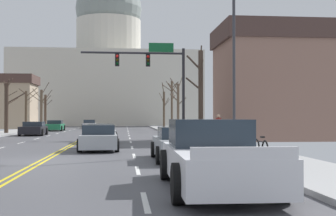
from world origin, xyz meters
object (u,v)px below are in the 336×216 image
sedan_near_02 (180,145)px  sedan_oncoming_01 (55,126)px  street_lamp_right (229,46)px  pedestrian_00 (219,127)px  bicycle_parked (261,149)px  pickup_truck_near_03 (214,158)px  sedan_oncoming_00 (34,129)px  sedan_near_00 (101,134)px  sedan_near_01 (99,138)px  signal_gantry (155,70)px  sedan_oncoming_02 (89,124)px

sedan_near_02 → sedan_oncoming_01: sedan_near_02 is taller
street_lamp_right → pedestrian_00: size_ratio=4.95×
bicycle_parked → pickup_truck_near_03: bearing=-116.5°
sedan_near_02 → sedan_oncoming_01: 37.96m
sedan_oncoming_00 → sedan_near_00: bearing=-60.3°
sedan_oncoming_00 → sedan_oncoming_01: size_ratio=0.91×
sedan_oncoming_00 → pedestrian_00: (13.69, -14.45, 0.48)m
pickup_truck_near_03 → sedan_oncoming_00: 32.31m
pickup_truck_near_03 → sedan_near_00: bearing=100.6°
street_lamp_right → bicycle_parked: (0.18, -4.31, -4.51)m
sedan_oncoming_01 → sedan_near_00: bearing=-74.7°
pedestrian_00 → bicycle_parked: (-0.58, -10.29, -0.58)m
pickup_truck_near_03 → sedan_near_01: bearing=105.2°
sedan_near_00 → sedan_oncoming_01: (-6.59, 24.15, 0.01)m
bicycle_parked → signal_gantry: bearing=98.6°
sedan_near_00 → sedan_near_01: 6.89m
bicycle_parked → street_lamp_right: bearing=92.4°
street_lamp_right → sedan_near_01: 7.84m
signal_gantry → sedan_near_02: bearing=-90.8°
signal_gantry → pickup_truck_near_03: bearing=-90.6°
pedestrian_00 → bicycle_parked: pedestrian_00 is taller
sedan_oncoming_00 → sedan_near_02: bearing=-66.9°
pickup_truck_near_03 → pedestrian_00: pedestrian_00 is taller
street_lamp_right → sedan_oncoming_00: bearing=122.3°
sedan_oncoming_00 → signal_gantry: bearing=-33.3°
signal_gantry → pickup_truck_near_03: size_ratio=1.39×
sedan_near_01 → sedan_oncoming_02: sedan_near_01 is taller
signal_gantry → street_lamp_right: size_ratio=0.95×
sedan_near_00 → signal_gantry: bearing=50.1°
sedan_near_00 → bicycle_parked: bearing=-63.7°
street_lamp_right → sedan_oncoming_02: 43.84m
signal_gantry → bicycle_parked: signal_gantry is taller
sedan_near_00 → sedan_near_01: (0.24, -6.89, 0.02)m
sedan_oncoming_02 → pedestrian_00: bearing=-74.0°
sedan_near_00 → sedan_oncoming_02: sedan_oncoming_02 is taller
street_lamp_right → sedan_oncoming_00: street_lamp_right is taller
pedestrian_00 → sedan_near_01: bearing=-150.6°
sedan_near_02 → sedan_oncoming_02: sedan_near_02 is taller
bicycle_parked → sedan_near_00: bearing=116.3°
sedan_oncoming_00 → bicycle_parked: 28.00m
signal_gantry → sedan_near_01: bearing=-107.5°
signal_gantry → sedan_oncoming_01: 22.63m
pedestrian_00 → pickup_truck_near_03: bearing=-102.3°
sedan_near_01 → pedestrian_00: (6.90, 3.89, 0.48)m
sedan_near_01 → sedan_oncoming_01: sedan_near_01 is taller
street_lamp_right → pickup_truck_near_03: (-2.79, -10.25, -4.27)m
sedan_oncoming_00 → pedestrian_00: 19.91m
sedan_near_02 → sedan_near_00: bearing=106.3°
signal_gantry → sedan_oncoming_02: (-7.19, 28.93, -4.66)m
street_lamp_right → pickup_truck_near_03: street_lamp_right is taller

